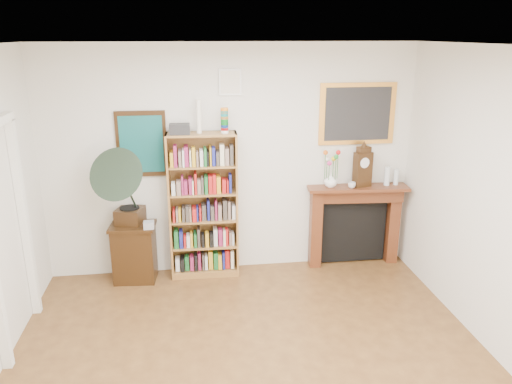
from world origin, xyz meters
The scene contains 15 objects.
room centered at (0.00, 0.00, 1.40)m, with size 4.51×5.01×2.81m.
door_casing centered at (-2.21, 1.20, 1.26)m, with size 0.08×1.02×2.17m.
teal_poster centered at (-1.05, 2.48, 1.65)m, with size 0.58×0.04×0.78m.
small_picture centered at (0.00, 2.48, 2.35)m, with size 0.26×0.04×0.30m.
gilt_painting centered at (1.55, 2.48, 1.95)m, with size 0.95×0.04×0.75m.
bookshelf centered at (-0.36, 2.33, 1.00)m, with size 0.83×0.31×2.06m.
side_cabinet centered at (-1.21, 2.29, 0.36)m, with size 0.53×0.38×0.72m, color black.
fireplace centered at (1.57, 2.41, 0.62)m, with size 1.28×0.39×1.06m.
gramophone centered at (-1.23, 2.19, 1.27)m, with size 0.77×0.88×0.98m.
cd_stack centered at (-1.00, 2.16, 0.76)m, with size 0.12×0.12×0.08m, color silver.
mantel_clock centered at (1.62, 2.35, 1.31)m, with size 0.24×0.17×0.50m.
flower_vase centered at (1.22, 2.37, 1.15)m, with size 0.16×0.16×0.17m, color white.
teacup centered at (1.47, 2.29, 1.10)m, with size 0.09×0.09×0.07m, color silver.
bottle_left centered at (1.94, 2.35, 1.18)m, with size 0.07×0.07×0.24m, color silver.
bottle_right centered at (2.07, 2.36, 1.16)m, with size 0.06×0.06×0.20m, color silver.
Camera 1 is at (-0.49, -3.37, 2.89)m, focal length 35.00 mm.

